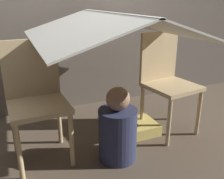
% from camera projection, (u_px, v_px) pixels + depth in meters
% --- Properties ---
extents(ground_plane, '(8.80, 8.80, 0.00)m').
position_uv_depth(ground_plane, '(121.00, 156.00, 2.04)').
color(ground_plane, brown).
extents(chair_left, '(0.45, 0.45, 0.93)m').
position_uv_depth(chair_left, '(36.00, 96.00, 1.89)').
color(chair_left, '#D1B27F').
rests_on(chair_left, ground_plane).
extents(chair_right, '(0.48, 0.48, 0.93)m').
position_uv_depth(chair_right, '(166.00, 78.00, 2.31)').
color(chair_right, '#D1B27F').
rests_on(chair_right, ground_plane).
extents(sheet_canopy, '(1.18, 1.34, 0.20)m').
position_uv_depth(sheet_canopy, '(112.00, 25.00, 1.87)').
color(sheet_canopy, silver).
extents(person_front, '(0.30, 0.30, 0.60)m').
position_uv_depth(person_front, '(118.00, 130.00, 1.94)').
color(person_front, '#2D3351').
rests_on(person_front, ground_plane).
extents(floor_cushion, '(0.39, 0.31, 0.10)m').
position_uv_depth(floor_cushion, '(136.00, 128.00, 2.38)').
color(floor_cushion, '#E5CC66').
rests_on(floor_cushion, ground_plane).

